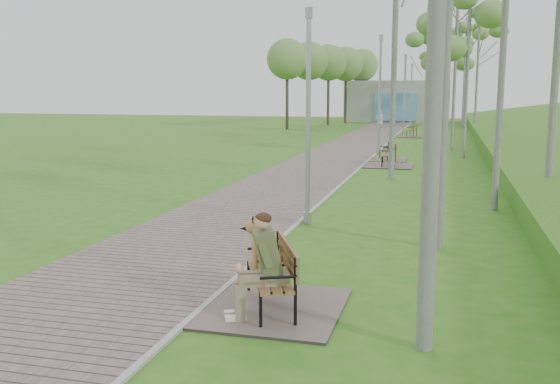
% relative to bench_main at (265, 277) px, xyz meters
% --- Properties ---
extents(ground, '(120.00, 120.00, 0.00)m').
position_rel_bench_main_xyz_m(ground, '(-0.87, 4.10, -0.49)').
color(ground, '#2E6C17').
rests_on(ground, ground).
extents(walkway, '(3.50, 67.00, 0.04)m').
position_rel_bench_main_xyz_m(walkway, '(-2.62, 25.60, -0.47)').
color(walkway, '#655751').
rests_on(walkway, ground).
extents(kerb, '(0.10, 67.00, 0.05)m').
position_rel_bench_main_xyz_m(kerb, '(-0.87, 25.60, -0.46)').
color(kerb, '#999993').
rests_on(kerb, ground).
extents(building_north, '(10.00, 5.20, 4.00)m').
position_rel_bench_main_xyz_m(building_north, '(-2.37, 55.08, 1.51)').
color(building_north, '#9E9E99').
rests_on(building_north, ground).
extents(bench_main, '(1.98, 2.20, 1.72)m').
position_rel_bench_main_xyz_m(bench_main, '(0.00, 0.00, 0.00)').
color(bench_main, '#655751').
rests_on(bench_main, ground).
extents(bench_second, '(1.59, 1.77, 0.98)m').
position_rel_bench_main_xyz_m(bench_second, '(-0.07, 19.85, -0.31)').
color(bench_second, '#655751').
rests_on(bench_second, ground).
extents(bench_third, '(1.97, 2.18, 1.21)m').
position_rel_bench_main_xyz_m(bench_third, '(0.13, 17.70, -0.26)').
color(bench_third, '#655751').
rests_on(bench_third, ground).
extents(bench_far, '(1.84, 2.05, 1.13)m').
position_rel_bench_main_xyz_m(bench_far, '(0.20, 34.30, -0.28)').
color(bench_far, '#655751').
rests_on(bench_far, ground).
extents(lamp_post_near, '(0.19, 0.19, 4.94)m').
position_rel_bench_main_xyz_m(lamp_post_near, '(-0.66, 5.83, 1.82)').
color(lamp_post_near, '#9D9FA4').
rests_on(lamp_post_near, ground).
extents(lamp_post_second, '(0.22, 0.22, 5.71)m').
position_rel_bench_main_xyz_m(lamp_post_second, '(-0.77, 22.41, 2.18)').
color(lamp_post_second, '#9D9FA4').
rests_on(lamp_post_second, ground).
extents(lamp_post_third, '(0.21, 0.21, 5.54)m').
position_rel_bench_main_xyz_m(lamp_post_third, '(-0.51, 36.51, 2.10)').
color(lamp_post_third, '#9D9FA4').
rests_on(lamp_post_third, ground).
extents(lamp_post_far, '(0.20, 0.20, 5.24)m').
position_rel_bench_main_xyz_m(lamp_post_far, '(-0.52, 45.05, 1.96)').
color(lamp_post_far, '#9D9FA4').
rests_on(lamp_post_far, ground).
extents(pedestrian_near, '(0.64, 0.50, 1.56)m').
position_rel_bench_main_xyz_m(pedestrian_near, '(-2.58, 40.31, 0.30)').
color(pedestrian_near, beige).
rests_on(pedestrian_near, ground).
extents(birch_mid_b, '(2.38, 2.38, 7.62)m').
position_rel_bench_main_xyz_m(birch_mid_b, '(3.21, 21.67, 5.50)').
color(birch_mid_b, silver).
rests_on(birch_mid_b, ground).
extents(birch_mid_c, '(2.28, 2.28, 8.46)m').
position_rel_bench_main_xyz_m(birch_mid_c, '(2.30, 27.95, 6.16)').
color(birch_mid_c, silver).
rests_on(birch_mid_c, ground).
extents(birch_far_a, '(2.31, 2.31, 9.51)m').
position_rel_bench_main_xyz_m(birch_far_a, '(2.72, 25.45, 6.98)').
color(birch_far_a, silver).
rests_on(birch_far_a, ground).
extents(birch_far_b, '(2.37, 2.37, 6.96)m').
position_rel_bench_main_xyz_m(birch_far_b, '(1.00, 35.15, 4.98)').
color(birch_far_b, silver).
rests_on(birch_far_b, ground).
extents(birch_far_c, '(2.70, 2.70, 8.94)m').
position_rel_bench_main_xyz_m(birch_far_c, '(4.39, 39.27, 6.53)').
color(birch_far_c, silver).
rests_on(birch_far_c, ground).
extents(birch_distant_a, '(2.69, 2.69, 8.17)m').
position_rel_bench_main_xyz_m(birch_distant_a, '(2.48, 48.77, 5.92)').
color(birch_distant_a, silver).
rests_on(birch_distant_a, ground).
extents(birch_distant_b, '(2.27, 2.27, 9.29)m').
position_rel_bench_main_xyz_m(birch_distant_b, '(3.66, 45.72, 6.81)').
color(birch_distant_b, silver).
rests_on(birch_distant_b, ground).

